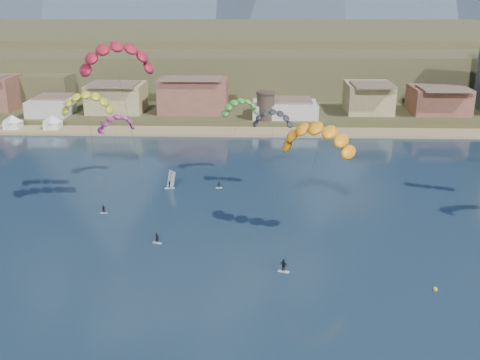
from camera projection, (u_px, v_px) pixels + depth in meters
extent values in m
plane|color=black|center=(231.00, 346.00, 67.90)|extent=(2400.00, 2400.00, 0.00)
cube|color=tan|center=(248.00, 131.00, 168.25)|extent=(2200.00, 12.00, 0.90)
cube|color=brown|center=(257.00, 29.00, 598.50)|extent=(2200.00, 900.00, 4.00)
cube|color=brown|center=(337.00, 56.00, 272.05)|extent=(320.00, 150.00, 15.00)
cube|color=brown|center=(181.00, 45.00, 312.02)|extent=(380.00, 170.00, 18.00)
cylinder|color=#47382D|center=(266.00, 107.00, 173.85)|extent=(5.20, 5.20, 8.00)
cylinder|color=#47382D|center=(266.00, 93.00, 172.48)|extent=(5.82, 5.82, 0.60)
cube|color=white|center=(13.00, 125.00, 170.03)|extent=(4.50, 4.50, 2.00)
pyramid|color=white|center=(12.00, 115.00, 169.07)|extent=(6.40, 6.40, 2.00)
cube|color=white|center=(53.00, 125.00, 169.64)|extent=(4.50, 4.50, 2.00)
pyramid|color=white|center=(52.00, 115.00, 168.69)|extent=(6.40, 6.40, 2.00)
cube|color=silver|center=(157.00, 243.00, 95.19)|extent=(1.62, 1.07, 0.10)
imported|color=black|center=(157.00, 238.00, 94.88)|extent=(0.78, 0.66, 1.80)
cylinder|color=#262626|center=(137.00, 154.00, 95.65)|extent=(0.05, 0.05, 28.50)
cube|color=silver|center=(104.00, 213.00, 107.84)|extent=(1.33, 0.47, 0.09)
imported|color=black|center=(104.00, 209.00, 107.59)|extent=(0.76, 0.61, 1.50)
cylinder|color=#262626|center=(96.00, 160.00, 108.69)|extent=(0.05, 0.05, 18.70)
cube|color=silver|center=(283.00, 271.00, 85.56)|extent=(1.78, 1.06, 0.11)
imported|color=black|center=(284.00, 265.00, 85.23)|extent=(1.24, 0.84, 1.96)
cylinder|color=#262626|center=(301.00, 206.00, 88.87)|extent=(0.05, 0.05, 19.57)
cube|color=silver|center=(219.00, 188.00, 121.38)|extent=(1.37, 0.55, 0.09)
imported|color=black|center=(219.00, 184.00, 121.12)|extent=(1.05, 0.68, 1.54)
cylinder|color=#262626|center=(230.00, 149.00, 122.94)|extent=(0.05, 0.05, 16.08)
cylinder|color=#262626|center=(114.00, 159.00, 122.24)|extent=(0.04, 0.04, 13.24)
cylinder|color=#262626|center=(272.00, 164.00, 113.66)|extent=(0.04, 0.04, 15.67)
cube|color=silver|center=(170.00, 188.00, 121.24)|extent=(2.18, 0.85, 0.11)
imported|color=black|center=(170.00, 184.00, 120.98)|extent=(0.79, 0.56, 1.52)
cube|color=white|center=(171.00, 179.00, 120.62)|extent=(1.07, 2.37, 3.64)
sphere|color=gold|center=(435.00, 289.00, 80.40)|extent=(0.67, 0.67, 0.67)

